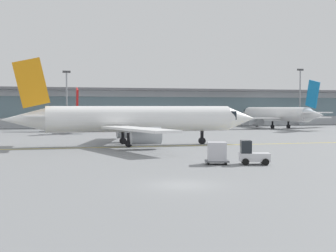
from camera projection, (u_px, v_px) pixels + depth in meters
ground_plane at (182, 185)px, 30.56m from camera, size 400.00×400.00×0.00m
taxiway_centreline_stripe at (144, 146)px, 60.02m from camera, size 109.95×4.20×0.01m
terminal_concourse at (68, 107)px, 118.22m from camera, size 182.74×11.00×9.60m
gate_airplane_1 at (74, 119)px, 98.03m from camera, size 24.19×25.97×8.61m
gate_airplane_2 at (277, 114)px, 110.86m from camera, size 29.86×32.26×10.68m
taxiing_regional_jet at (137, 120)px, 61.70m from camera, size 33.46×31.14×11.09m
baggage_tug at (252, 154)px, 41.37m from camera, size 2.91×2.28×2.10m
cargo_dolly_lead at (217, 152)px, 41.50m from camera, size 2.50×2.19×1.94m
apron_light_mast_1 at (67, 97)px, 109.78m from camera, size 1.80×0.36×13.32m
apron_light_mast_2 at (300, 95)px, 127.72m from camera, size 1.80×0.36×15.18m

